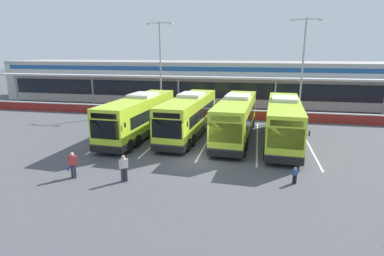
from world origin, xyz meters
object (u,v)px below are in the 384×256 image
object	(u,v)px
coach_bus_left_centre	(189,116)
lamp_post_centre	(303,63)
coach_bus_leftmost	(139,117)
coach_bus_centre	(236,119)
pedestrian_near_bin	(124,167)
lamp_post_west	(160,61)
coach_bus_right_centre	(283,122)
pedestrian_child	(295,175)
pedestrian_with_handbag	(73,164)

from	to	relation	value
coach_bus_left_centre	lamp_post_centre	bearing A→B (deg)	41.62
coach_bus_leftmost	coach_bus_centre	bearing A→B (deg)	5.94
pedestrian_near_bin	lamp_post_west	world-z (taller)	lamp_post_west
coach_bus_right_centre	pedestrian_child	xyz separation A→B (m)	(0.13, -8.37, -1.24)
coach_bus_right_centre	pedestrian_child	distance (m)	8.46
coach_bus_right_centre	lamp_post_west	world-z (taller)	lamp_post_west
coach_bus_centre	pedestrian_near_bin	bearing A→B (deg)	-118.42
coach_bus_left_centre	pedestrian_near_bin	bearing A→B (deg)	-97.99
pedestrian_with_handbag	pedestrian_child	size ratio (longest dim) A/B	1.61
pedestrian_child	coach_bus_left_centre	bearing A→B (deg)	132.27
coach_bus_right_centre	lamp_post_centre	distance (m)	11.59
coach_bus_leftmost	pedestrian_child	bearing A→B (deg)	-32.53
coach_bus_centre	pedestrian_with_handbag	distance (m)	14.20
coach_bus_leftmost	pedestrian_with_handbag	bearing A→B (deg)	-92.74
pedestrian_child	lamp_post_west	distance (m)	25.33
coach_bus_leftmost	lamp_post_centre	distance (m)	18.99
coach_bus_leftmost	lamp_post_centre	bearing A→B (deg)	35.26
coach_bus_centre	pedestrian_near_bin	size ratio (longest dim) A/B	7.57
pedestrian_child	coach_bus_leftmost	bearing A→B (deg)	147.47
coach_bus_left_centre	pedestrian_child	bearing A→B (deg)	-47.73
coach_bus_left_centre	lamp_post_west	distance (m)	13.18
lamp_post_centre	pedestrian_near_bin	bearing A→B (deg)	-120.92
coach_bus_leftmost	coach_bus_right_centre	bearing A→B (deg)	1.23
pedestrian_child	lamp_post_west	world-z (taller)	lamp_post_west
pedestrian_with_handbag	lamp_post_centre	size ratio (longest dim) A/B	0.15
coach_bus_left_centre	coach_bus_leftmost	bearing A→B (deg)	-165.62
coach_bus_leftmost	coach_bus_right_centre	world-z (taller)	same
coach_bus_left_centre	lamp_post_west	xyz separation A→B (m)	(-5.99, 10.84, 4.50)
pedestrian_child	pedestrian_near_bin	distance (m)	10.06
coach_bus_left_centre	coach_bus_right_centre	bearing A→B (deg)	-5.83
coach_bus_left_centre	coach_bus_right_centre	xyz separation A→B (m)	(8.24, -0.84, 0.00)
coach_bus_left_centre	coach_bus_centre	xyz separation A→B (m)	(4.27, -0.22, 0.00)
coach_bus_right_centre	pedestrian_near_bin	xyz separation A→B (m)	(-9.78, -10.11, -0.91)
coach_bus_centre	lamp_post_west	xyz separation A→B (m)	(-10.27, 11.06, 4.50)
coach_bus_centre	coach_bus_leftmost	bearing A→B (deg)	-174.06
coach_bus_centre	lamp_post_west	size ratio (longest dim) A/B	1.12
coach_bus_centre	pedestrian_child	distance (m)	9.96
pedestrian_near_bin	pedestrian_child	bearing A→B (deg)	9.94
coach_bus_centre	pedestrian_with_handbag	world-z (taller)	coach_bus_centre
pedestrian_with_handbag	pedestrian_near_bin	size ratio (longest dim) A/B	1.00
pedestrian_child	lamp_post_centre	bearing A→B (deg)	82.81
coach_bus_leftmost	pedestrian_child	xyz separation A→B (m)	(12.70, -8.10, -1.24)
coach_bus_centre	coach_bus_right_centre	xyz separation A→B (m)	(3.97, -0.63, 0.00)
lamp_post_centre	coach_bus_left_centre	bearing A→B (deg)	-138.38
lamp_post_centre	coach_bus_right_centre	bearing A→B (deg)	-103.52
coach_bus_leftmost	pedestrian_near_bin	bearing A→B (deg)	-74.15
coach_bus_centre	lamp_post_west	distance (m)	15.75
pedestrian_child	lamp_post_centre	distance (m)	19.75
pedestrian_with_handbag	pedestrian_near_bin	world-z (taller)	same
coach_bus_left_centre	coach_bus_centre	bearing A→B (deg)	-2.90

